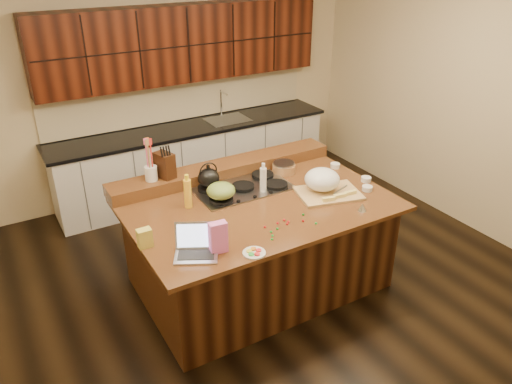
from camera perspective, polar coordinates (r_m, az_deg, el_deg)
room at (r=4.41m, az=0.33°, el=3.80°), size 5.52×5.02×2.72m
island at (r=4.83m, az=0.30°, el=-5.91°), size 2.40×1.60×0.92m
back_ledge at (r=5.12m, az=-3.67°, el=2.66°), size 2.40×0.30×0.12m
cooktop at (r=4.82m, az=-1.50°, el=0.48°), size 0.92×0.52×0.05m
back_counter at (r=6.53m, az=-7.44°, el=7.99°), size 3.70×0.66×2.40m
kettle at (r=4.75m, az=-5.44°, el=1.61°), size 0.24×0.24×0.19m
green_bowl at (r=4.55m, az=-4.03°, el=0.15°), size 0.33×0.33×0.15m
laptop at (r=3.87m, az=-6.85°, el=-6.18°), size 0.41×0.38×0.23m
oil_bottle at (r=4.49m, az=-7.80°, el=-0.19°), size 0.08×0.08×0.27m
vinegar_bottle at (r=4.72m, az=0.83°, el=1.35°), size 0.07×0.07×0.25m
wooden_tray at (r=4.76m, az=7.75°, el=1.07°), size 0.66×0.55×0.23m
ramekin_a at (r=4.91m, az=12.59°, el=0.42°), size 0.11×0.11×0.04m
ramekin_b at (r=5.10m, az=12.47°, el=1.44°), size 0.13×0.13×0.04m
ramekin_c at (r=5.35m, az=9.03°, el=3.01°), size 0.10×0.10×0.04m
strainer_bowl at (r=5.17m, az=3.19°, el=2.72°), size 0.29×0.29×0.09m
kitchen_timer at (r=4.54m, az=12.05°, el=-1.70°), size 0.11×0.11×0.07m
pink_bag at (r=3.84m, az=-4.35°, el=-5.20°), size 0.14×0.09×0.26m
candy_plate at (r=3.87m, az=-0.21°, el=-6.97°), size 0.19×0.19×0.01m
package_box at (r=4.01m, az=-12.60°, el=-5.16°), size 0.11×0.08×0.16m
utensil_crock at (r=4.81m, az=-11.89°, el=2.11°), size 0.14×0.14×0.14m
knife_block at (r=4.83m, az=-10.39°, el=3.03°), size 0.17×0.23×0.24m
gumdrop_0 at (r=4.25m, az=2.49°, el=-3.57°), size 0.02×0.02×0.02m
gumdrop_1 at (r=4.13m, az=1.73°, el=-4.56°), size 0.02×0.02×0.02m
gumdrop_2 at (r=4.24m, az=3.59°, el=-3.66°), size 0.02×0.02×0.02m
gumdrop_3 at (r=4.39m, az=5.42°, el=-2.58°), size 0.02×0.02×0.02m
gumdrop_4 at (r=4.27m, az=3.74°, el=-3.41°), size 0.02×0.02×0.02m
gumdrop_5 at (r=4.03m, az=1.84°, el=-5.42°), size 0.02×0.02×0.02m
gumdrop_6 at (r=4.19m, az=1.04°, el=-4.01°), size 0.02×0.02×0.02m
gumdrop_7 at (r=4.08m, az=1.90°, el=-5.00°), size 0.02×0.02×0.02m
gumdrop_8 at (r=4.30m, az=5.41°, el=-3.29°), size 0.02×0.02×0.02m
gumdrop_9 at (r=4.27m, az=6.87°, el=-3.58°), size 0.02×0.02×0.02m
gumdrop_10 at (r=4.29m, az=3.23°, el=-3.22°), size 0.02×0.02×0.02m
gumdrop_11 at (r=4.17m, az=2.45°, el=-4.21°), size 0.02×0.02×0.02m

